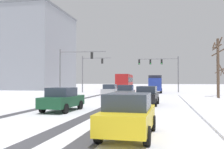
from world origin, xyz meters
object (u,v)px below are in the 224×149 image
traffic_signal_far_right (161,66)px  bus_oncoming (125,81)px  box_truck_delivery (155,83)px  car_black_third (147,96)px  car_dark_green_fourth (62,99)px  bare_tree_sidewalk_far (218,75)px  car_silver_lead (110,90)px  traffic_signal_near_left (73,64)px  car_yellow_cab_fifth (128,115)px  car_grey_second (126,92)px  office_building_far_left_block (20,51)px  bare_tree_sidewalk_mid (218,64)px  traffic_signal_far_left (90,68)px

traffic_signal_far_right → bus_oncoming: bearing=144.0°
traffic_signal_far_right → box_truck_delivery: traffic_signal_far_right is taller
traffic_signal_far_right → car_black_third: 25.38m
car_dark_green_fourth → bare_tree_sidewalk_far: size_ratio=0.75×
car_silver_lead → bare_tree_sidewalk_far: size_ratio=0.75×
traffic_signal_near_left → car_yellow_cab_fifth: size_ratio=1.59×
car_grey_second → box_truck_delivery: size_ratio=0.56×
office_building_far_left_block → traffic_signal_far_right: bearing=-17.8°
car_grey_second → bare_tree_sidewalk_mid: bearing=24.2°
car_black_third → office_building_far_left_block: office_building_far_left_block is taller
car_silver_lead → car_yellow_cab_fifth: same height
car_grey_second → bus_oncoming: 25.29m
traffic_signal_far_left → office_building_far_left_block: bearing=146.7°
traffic_signal_far_left → bare_tree_sidewalk_far: bearing=-15.3°
bare_tree_sidewalk_far → traffic_signal_far_right: bearing=130.2°
car_silver_lead → box_truck_delivery: 13.53m
traffic_signal_far_right → car_yellow_cab_fifth: 37.70m
traffic_signal_far_left → office_building_far_left_block: size_ratio=0.27×
car_black_third → box_truck_delivery: 23.02m
traffic_signal_near_left → bus_oncoming: traffic_signal_near_left is taller
traffic_signal_near_left → bare_tree_sidewalk_far: bearing=12.3°
office_building_far_left_block → car_dark_green_fourth: bearing=-55.2°
car_dark_green_fourth → car_silver_lead: bearing=90.2°
office_building_far_left_block → bus_oncoming: bearing=-11.9°
traffic_signal_far_right → car_black_third: bearing=-92.4°
car_black_third → bus_oncoming: bus_oncoming is taller
bare_tree_sidewalk_mid → office_building_far_left_block: (-42.45, 26.11, 5.65)m
box_truck_delivery → bare_tree_sidewalk_far: 11.66m
car_grey_second → bare_tree_sidewalk_mid: bare_tree_sidewalk_mid is taller
car_silver_lead → car_dark_green_fourth: size_ratio=0.99×
car_black_third → traffic_signal_far_left: bearing=118.2°
traffic_signal_near_left → bare_tree_sidewalk_far: traffic_signal_near_left is taller
traffic_signal_near_left → bus_oncoming: bearing=77.1°
traffic_signal_far_left → bus_oncoming: 10.76m
car_yellow_cab_fifth → bus_oncoming: size_ratio=0.37×
traffic_signal_far_left → car_yellow_cab_fifth: traffic_signal_far_left is taller
car_silver_lead → box_truck_delivery: bearing=66.0°
car_black_third → bare_tree_sidewalk_far: bare_tree_sidewalk_far is taller
car_black_third → car_yellow_cab_fifth: (0.08, -12.43, 0.00)m
car_grey_second → car_yellow_cab_fifth: 18.26m
traffic_signal_far_right → car_silver_lead: traffic_signal_far_right is taller
car_silver_lead → car_dark_green_fourth: bearing=-89.8°
car_yellow_cab_fifth → car_dark_green_fourth: bearing=128.7°
traffic_signal_far_left → bare_tree_sidewalk_mid: bearing=-29.5°
car_silver_lead → car_yellow_cab_fifth: 23.76m
traffic_signal_far_right → car_dark_green_fourth: 31.49m
car_grey_second → car_black_third: size_ratio=0.99×
bus_oncoming → box_truck_delivery: 10.01m
bare_tree_sidewalk_far → car_yellow_cab_fifth: bearing=-107.5°
bare_tree_sidewalk_mid → box_truck_delivery: bearing=121.9°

